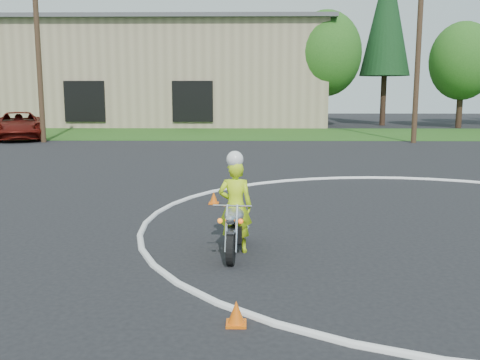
{
  "coord_description": "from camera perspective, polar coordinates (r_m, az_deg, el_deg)",
  "views": [
    {
      "loc": [
        -3.85,
        -7.78,
        2.72
      ],
      "look_at": [
        -4.01,
        1.99,
        1.1
      ],
      "focal_mm": 40.0,
      "sensor_mm": 36.0,
      "label": 1
    }
  ],
  "objects": [
    {
      "name": "primary_motorcycle",
      "position": [
        9.03,
        -0.53,
        -5.1
      ],
      "size": [
        0.63,
        1.79,
        0.94
      ],
      "rotation": [
        0.0,
        0.0,
        -0.08
      ],
      "color": "black",
      "rests_on": "ground"
    },
    {
      "name": "rider_primary_grp",
      "position": [
        9.07,
        -0.51,
        -2.53
      ],
      "size": [
        0.61,
        0.42,
        1.75
      ],
      "rotation": [
        0.0,
        0.0,
        -0.08
      ],
      "color": "#B9DE17",
      "rests_on": "ground"
    },
    {
      "name": "utility_poles",
      "position": [
        30.21,
        18.52,
        13.65
      ],
      "size": [
        41.6,
        1.12,
        10.0
      ],
      "color": "#473321",
      "rests_on": "ground"
    },
    {
      "name": "pickup_grp",
      "position": [
        33.25,
        -22.5,
        5.37
      ],
      "size": [
        4.56,
        6.21,
        1.57
      ],
      "rotation": [
        0.0,
        0.0,
        0.39
      ],
      "color": "#500E09",
      "rests_on": "ground"
    },
    {
      "name": "warehouse",
      "position": [
        49.84,
        -15.83,
        10.73
      ],
      "size": [
        41.0,
        17.0,
        8.3
      ],
      "color": "tan",
      "rests_on": "ground"
    },
    {
      "name": "grass_strip",
      "position": [
        35.1,
        7.27,
        4.91
      ],
      "size": [
        120.0,
        10.0,
        0.02
      ],
      "primitive_type": "cube",
      "color": "#1E4714",
      "rests_on": "ground"
    }
  ]
}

